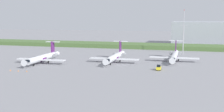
{
  "coord_description": "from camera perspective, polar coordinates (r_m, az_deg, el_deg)",
  "views": [
    {
      "loc": [
        35.48,
        -119.56,
        21.85
      ],
      "look_at": [
        0.0,
        10.48,
        3.0
      ],
      "focal_mm": 47.44,
      "sensor_mm": 36.0,
      "label": 1
    }
  ],
  "objects": [
    {
      "name": "regional_jet_second",
      "position": [
        136.74,
        0.59,
        -0.16
      ],
      "size": [
        22.81,
        31.0,
        9.0
      ],
      "color": "silver",
      "rests_on": "ground"
    },
    {
      "name": "antenna_mast",
      "position": [
        168.89,
        13.6,
        3.78
      ],
      "size": [
        4.4,
        0.5,
        24.65
      ],
      "color": "#B2B2B7",
      "rests_on": "ground"
    },
    {
      "name": "regional_jet_nearest",
      "position": [
        138.01,
        -13.24,
        -0.3
      ],
      "size": [
        22.81,
        31.0,
        9.0
      ],
      "color": "silver",
      "rests_on": "ground"
    },
    {
      "name": "distant_hangar",
      "position": [
        225.59,
        17.48,
        4.18
      ],
      "size": [
        46.63,
        24.27,
        16.83
      ],
      "primitive_type": "cube",
      "color": "#9EA3AD",
      "rests_on": "ground"
    },
    {
      "name": "regional_jet_third",
      "position": [
        143.07,
        11.94,
        0.03
      ],
      "size": [
        22.81,
        31.0,
        9.0
      ],
      "color": "silver",
      "rests_on": "ground"
    },
    {
      "name": "safety_cone_mid_marker",
      "position": [
        120.68,
        -17.63,
        -2.72
      ],
      "size": [
        0.44,
        0.44,
        0.55
      ],
      "primitive_type": "cone",
      "color": "orange",
      "rests_on": "ground"
    },
    {
      "name": "baggage_tug",
      "position": [
        118.73,
        9.0,
        -2.25
      ],
      "size": [
        1.72,
        3.2,
        2.3
      ],
      "color": "yellow",
      "rests_on": "ground"
    },
    {
      "name": "safety_cone_front_marker",
      "position": [
        122.65,
        -19.0,
        -2.61
      ],
      "size": [
        0.44,
        0.44,
        0.55
      ],
      "primitive_type": "cone",
      "color": "orange",
      "rests_on": "ground"
    },
    {
      "name": "safety_cone_rear_marker",
      "position": [
        118.93,
        -16.12,
        -2.81
      ],
      "size": [
        0.44,
        0.44,
        0.55
      ],
      "primitive_type": "cone",
      "color": "orange",
      "rests_on": "ground"
    },
    {
      "name": "ground_plane",
      "position": [
        155.26,
        1.9,
        -0.13
      ],
      "size": [
        500.0,
        500.0,
        0.0
      ],
      "primitive_type": "plane",
      "color": "gray"
    },
    {
      "name": "grass_berm",
      "position": [
        198.62,
        4.89,
        1.99
      ],
      "size": [
        320.0,
        20.0,
        2.6
      ],
      "primitive_type": "cube",
      "color": "#4C6B38",
      "rests_on": "ground"
    }
  ]
}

